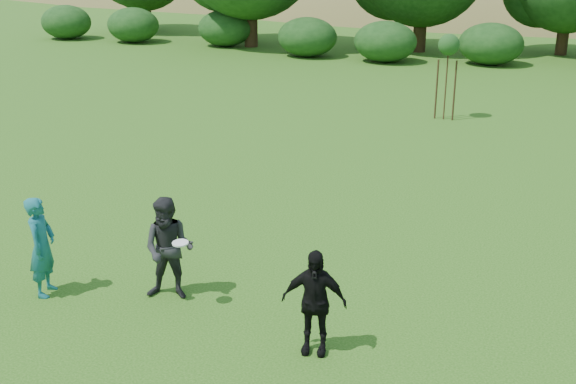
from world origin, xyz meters
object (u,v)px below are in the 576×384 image
object	(u,v)px
player_teal	(42,246)
player_black	(314,302)
player_grey	(169,249)
sapling	(449,47)

from	to	relation	value
player_teal	player_black	xyz separation A→B (m)	(4.93, 0.18, -0.06)
player_grey	player_black	size ratio (longest dim) A/B	1.10
player_teal	sapling	xyz separation A→B (m)	(3.49, 15.33, 1.53)
player_black	player_teal	bearing A→B (deg)	169.10
player_grey	player_black	distance (m)	2.93
player_black	sapling	xyz separation A→B (m)	(-1.44, 15.15, 1.60)
player_grey	sapling	bearing A→B (deg)	67.55
player_teal	player_grey	size ratio (longest dim) A/B	0.98
sapling	player_black	bearing A→B (deg)	-84.58
player_teal	sapling	world-z (taller)	sapling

